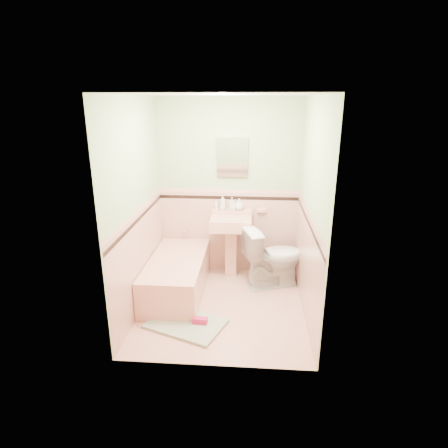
# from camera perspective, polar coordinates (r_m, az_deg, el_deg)

# --- Properties ---
(floor) EXTENTS (2.20, 2.20, 0.00)m
(floor) POSITION_cam_1_polar(r_m,az_deg,el_deg) (4.78, -0.24, -12.42)
(floor) COLOR #E9A998
(floor) RESTS_ON ground
(ceiling) EXTENTS (2.20, 2.20, 0.00)m
(ceiling) POSITION_cam_1_polar(r_m,az_deg,el_deg) (4.11, -0.29, 19.13)
(ceiling) COLOR white
(ceiling) RESTS_ON ground
(wall_back) EXTENTS (2.50, 0.00, 2.50)m
(wall_back) POSITION_cam_1_polar(r_m,az_deg,el_deg) (5.34, 0.71, 5.42)
(wall_back) COLOR beige
(wall_back) RESTS_ON ground
(wall_front) EXTENTS (2.50, 0.00, 2.50)m
(wall_front) POSITION_cam_1_polar(r_m,az_deg,el_deg) (3.24, -1.85, -3.30)
(wall_front) COLOR beige
(wall_front) RESTS_ON ground
(wall_left) EXTENTS (0.00, 2.50, 2.50)m
(wall_left) POSITION_cam_1_polar(r_m,az_deg,el_deg) (4.47, -13.16, 2.35)
(wall_left) COLOR beige
(wall_left) RESTS_ON ground
(wall_right) EXTENTS (0.00, 2.50, 2.50)m
(wall_right) POSITION_cam_1_polar(r_m,az_deg,el_deg) (4.31, 13.11, 1.79)
(wall_right) COLOR beige
(wall_right) RESTS_ON ground
(wainscot_back) EXTENTS (2.00, 0.00, 2.00)m
(wainscot_back) POSITION_cam_1_polar(r_m,az_deg,el_deg) (5.51, 0.68, -1.21)
(wainscot_back) COLOR #EBAE9E
(wainscot_back) RESTS_ON ground
(wainscot_front) EXTENTS (2.00, 0.00, 2.00)m
(wainscot_front) POSITION_cam_1_polar(r_m,az_deg,el_deg) (3.54, -1.72, -13.06)
(wainscot_front) COLOR #EBAE9E
(wainscot_front) RESTS_ON ground
(wainscot_left) EXTENTS (0.00, 2.20, 2.20)m
(wainscot_left) POSITION_cam_1_polar(r_m,az_deg,el_deg) (4.68, -12.45, -5.32)
(wainscot_left) COLOR #EBAE9E
(wainscot_left) RESTS_ON ground
(wainscot_right) EXTENTS (0.00, 2.20, 2.20)m
(wainscot_right) POSITION_cam_1_polar(r_m,az_deg,el_deg) (4.53, 12.37, -6.10)
(wainscot_right) COLOR #EBAE9E
(wainscot_right) RESTS_ON ground
(accent_back) EXTENTS (2.00, 0.00, 2.00)m
(accent_back) POSITION_cam_1_polar(r_m,az_deg,el_deg) (5.35, 0.69, 4.02)
(accent_back) COLOR black
(accent_back) RESTS_ON ground
(accent_front) EXTENTS (2.00, 0.00, 2.00)m
(accent_front) POSITION_cam_1_polar(r_m,az_deg,el_deg) (3.30, -1.80, -5.28)
(accent_front) COLOR black
(accent_front) RESTS_ON ground
(accent_left) EXTENTS (0.00, 2.20, 2.20)m
(accent_left) POSITION_cam_1_polar(r_m,az_deg,el_deg) (4.50, -12.83, 0.76)
(accent_left) COLOR black
(accent_left) RESTS_ON ground
(accent_right) EXTENTS (0.00, 2.20, 2.20)m
(accent_right) POSITION_cam_1_polar(r_m,az_deg,el_deg) (4.35, 12.75, 0.15)
(accent_right) COLOR black
(accent_right) RESTS_ON ground
(cap_back) EXTENTS (2.00, 0.00, 2.00)m
(cap_back) POSITION_cam_1_polar(r_m,az_deg,el_deg) (5.33, 0.70, 5.06)
(cap_back) COLOR #E9A499
(cap_back) RESTS_ON ground
(cap_front) EXTENTS (2.00, 0.00, 2.00)m
(cap_front) POSITION_cam_1_polar(r_m,az_deg,el_deg) (3.27, -1.82, -3.68)
(cap_front) COLOR #E9A499
(cap_front) RESTS_ON ground
(cap_left) EXTENTS (0.00, 2.20, 2.20)m
(cap_left) POSITION_cam_1_polar(r_m,az_deg,el_deg) (4.47, -12.92, 1.98)
(cap_left) COLOR #E9A499
(cap_left) RESTS_ON ground
(cap_right) EXTENTS (0.00, 2.20, 2.20)m
(cap_right) POSITION_cam_1_polar(r_m,az_deg,el_deg) (4.32, 12.84, 1.41)
(cap_right) COLOR #E9A499
(cap_right) RESTS_ON ground
(bathtub) EXTENTS (0.70, 1.50, 0.45)m
(bathtub) POSITION_cam_1_polar(r_m,az_deg,el_deg) (5.04, -7.16, -7.93)
(bathtub) COLOR #E49E8C
(bathtub) RESTS_ON floor
(tub_faucet) EXTENTS (0.04, 0.12, 0.04)m
(tub_faucet) POSITION_cam_1_polar(r_m,az_deg,el_deg) (5.54, -5.87, -0.88)
(tub_faucet) COLOR silver
(tub_faucet) RESTS_ON wall_back
(sink) EXTENTS (0.57, 0.48, 0.89)m
(sink) POSITION_cam_1_polar(r_m,az_deg,el_deg) (5.35, 1.04, -3.59)
(sink) COLOR #E49E8C
(sink) RESTS_ON floor
(sink_faucet) EXTENTS (0.02, 0.02, 0.10)m
(sink_faucet) POSITION_cam_1_polar(r_m,az_deg,el_deg) (5.31, 1.17, 2.01)
(sink_faucet) COLOR silver
(sink_faucet) RESTS_ON sink
(medicine_cabinet) EXTENTS (0.43, 0.04, 0.53)m
(medicine_cabinet) POSITION_cam_1_polar(r_m,az_deg,el_deg) (5.22, 1.26, 10.15)
(medicine_cabinet) COLOR white
(medicine_cabinet) RESTS_ON wall_back
(soap_dish) EXTENTS (0.12, 0.07, 0.04)m
(soap_dish) POSITION_cam_1_polar(r_m,az_deg,el_deg) (5.37, 5.69, 2.09)
(soap_dish) COLOR #E49E8C
(soap_dish) RESTS_ON wall_back
(soap_bottle_left) EXTENTS (0.11, 0.11, 0.21)m
(soap_bottle_left) POSITION_cam_1_polar(r_m,az_deg,el_deg) (5.33, -0.20, 3.30)
(soap_bottle_left) COLOR #B2B2B2
(soap_bottle_left) RESTS_ON sink
(soap_bottle_mid) EXTENTS (0.10, 0.10, 0.18)m
(soap_bottle_mid) POSITION_cam_1_polar(r_m,az_deg,el_deg) (5.33, 1.21, 3.11)
(soap_bottle_mid) COLOR #B2B2B2
(soap_bottle_mid) RESTS_ON sink
(soap_bottle_right) EXTENTS (0.14, 0.14, 0.17)m
(soap_bottle_right) POSITION_cam_1_polar(r_m,az_deg,el_deg) (5.32, 2.33, 3.01)
(soap_bottle_right) COLOR #B2B2B2
(soap_bottle_right) RESTS_ON sink
(tube) EXTENTS (0.04, 0.04, 0.12)m
(tube) POSITION_cam_1_polar(r_m,az_deg,el_deg) (5.35, -1.17, 2.85)
(tube) COLOR white
(tube) RESTS_ON sink
(toilet) EXTENTS (0.94, 0.72, 0.84)m
(toilet) POSITION_cam_1_polar(r_m,az_deg,el_deg) (5.15, 7.55, -4.93)
(toilet) COLOR white
(toilet) RESTS_ON floor
(bucket) EXTENTS (0.27, 0.27, 0.22)m
(bucket) POSITION_cam_1_polar(r_m,az_deg,el_deg) (5.48, 5.55, -6.98)
(bucket) COLOR #0D1798
(bucket) RESTS_ON floor
(bath_mat) EXTENTS (0.99, 0.83, 0.03)m
(bath_mat) POSITION_cam_1_polar(r_m,az_deg,el_deg) (4.45, -5.83, -14.85)
(bath_mat) COLOR gray
(bath_mat) RESTS_ON floor
(shoe) EXTENTS (0.17, 0.09, 0.07)m
(shoe) POSITION_cam_1_polar(r_m,az_deg,el_deg) (4.40, -3.67, -14.44)
(shoe) COLOR #BF1E59
(shoe) RESTS_ON bath_mat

